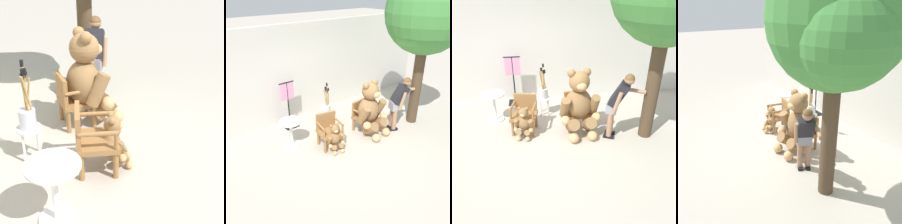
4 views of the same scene
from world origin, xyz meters
TOP-DOWN VIEW (x-y plane):
  - ground_plane at (0.00, 0.00)m, footprint 60.00×60.00m
  - wooden_chair_left at (-0.60, 0.50)m, footprint 0.65×0.62m
  - wooden_chair_right at (0.61, 0.50)m, footprint 0.60×0.57m
  - teddy_bear_large at (0.62, 0.23)m, footprint 0.92×0.90m
  - teddy_bear_small at (-0.62, 0.22)m, footprint 0.46×0.46m
  - person_visitor at (1.39, -0.07)m, footprint 0.86×0.49m
  - white_stool at (-0.11, 1.23)m, footprint 0.34×0.34m
  - brush_bucket at (-0.11, 1.22)m, footprint 0.22×0.22m
  - round_side_table at (-1.35, 1.07)m, footprint 0.56×0.56m

SIDE VIEW (x-z plane):
  - ground_plane at x=0.00m, z-range 0.00..0.00m
  - white_stool at x=-0.11m, z-range 0.13..0.59m
  - teddy_bear_small at x=-0.62m, z-range -0.01..0.73m
  - round_side_table at x=-1.35m, z-range 0.09..0.81m
  - wooden_chair_left at x=-0.60m, z-range 0.03..0.89m
  - wooden_chair_right at x=0.61m, z-range 0.03..0.89m
  - brush_bucket at x=-0.11m, z-range 0.21..1.12m
  - teddy_bear_large at x=0.62m, z-range -0.02..1.51m
  - person_visitor at x=1.39m, z-range 0.15..1.67m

